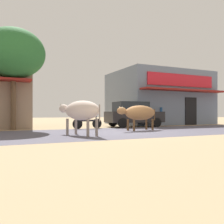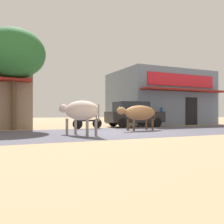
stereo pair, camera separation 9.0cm
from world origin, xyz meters
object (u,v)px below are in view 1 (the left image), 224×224
cow_far_dark (140,113)px  pedestrian_by_shop (159,113)px  parked_hatchback_car (133,114)px  roadside_tree (13,54)px  parked_motorcycle (88,121)px  cow_near_brown (81,111)px

cow_far_dark → pedestrian_by_shop: (3.89, 3.66, -0.02)m
parked_hatchback_car → pedestrian_by_shop: size_ratio=2.48×
roadside_tree → cow_far_dark: (5.94, -3.25, -3.21)m
roadside_tree → cow_far_dark: roadside_tree is taller
parked_motorcycle → cow_near_brown: bearing=-113.2°
parked_motorcycle → pedestrian_by_shop: bearing=11.3°
parked_hatchback_car → cow_far_dark: parked_hatchback_car is taller
parked_hatchback_car → roadside_tree: bearing=178.9°
cow_far_dark → pedestrian_by_shop: bearing=43.3°
roadside_tree → parked_motorcycle: bearing=-10.8°
cow_far_dark → roadside_tree: bearing=151.3°
roadside_tree → pedestrian_by_shop: size_ratio=3.60×
roadside_tree → parked_motorcycle: size_ratio=3.02×
roadside_tree → pedestrian_by_shop: (9.83, 0.41, -3.23)m
parked_motorcycle → cow_near_brown: size_ratio=0.70×
cow_near_brown → pedestrian_by_shop: pedestrian_by_shop is taller
roadside_tree → parked_hatchback_car: size_ratio=1.45×
parked_hatchback_car → cow_far_dark: 3.41m
roadside_tree → cow_far_dark: 7.50m
cow_far_dark → pedestrian_by_shop: pedestrian_by_shop is taller
parked_motorcycle → cow_far_dark: 3.20m
parked_motorcycle → cow_far_dark: size_ratio=0.69×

